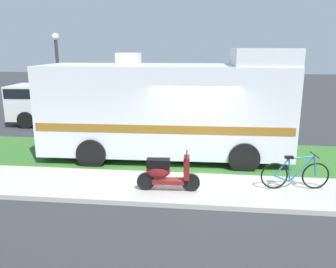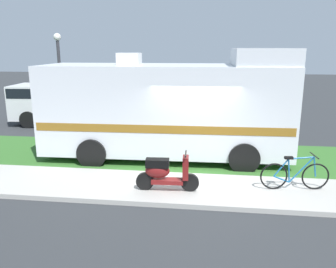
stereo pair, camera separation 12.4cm
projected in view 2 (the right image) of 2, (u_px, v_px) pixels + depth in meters
name	position (u px, v px, depth m)	size (l,w,h in m)	color
ground_plane	(194.00, 175.00, 9.84)	(80.00, 80.00, 0.00)	#2D3033
sidewalk	(192.00, 189.00, 8.67)	(24.00, 2.00, 0.12)	#ADAAA3
grass_strip	(196.00, 157.00, 11.27)	(24.00, 3.40, 0.08)	#336628
motorhome_rv	(170.00, 108.00, 10.93)	(7.75, 2.74, 3.51)	silver
scooter	(165.00, 173.00, 8.36)	(1.55, 0.50, 0.97)	black
bicycle	(295.00, 175.00, 8.44)	(1.69, 0.52, 0.89)	black
pickup_truck_near	(57.00, 103.00, 16.21)	(5.14, 2.37, 1.85)	silver
street_lamp_post	(60.00, 75.00, 13.36)	(0.28, 0.28, 4.06)	#333338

